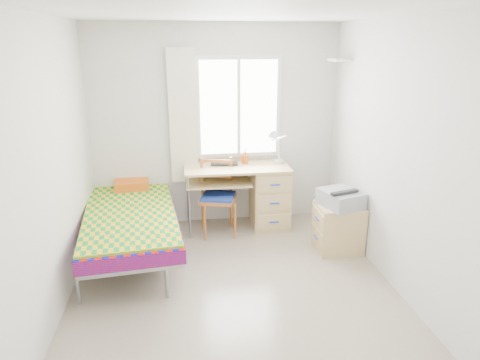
% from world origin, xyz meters
% --- Properties ---
extents(floor, '(3.50, 3.50, 0.00)m').
position_xyz_m(floor, '(0.00, 0.00, 0.00)').
color(floor, '#BCAD93').
rests_on(floor, ground).
extents(ceiling, '(3.50, 3.50, 0.00)m').
position_xyz_m(ceiling, '(0.00, 0.00, 2.60)').
color(ceiling, white).
rests_on(ceiling, wall_back).
extents(wall_back, '(3.20, 0.00, 3.20)m').
position_xyz_m(wall_back, '(0.00, 1.75, 1.30)').
color(wall_back, silver).
rests_on(wall_back, ground).
extents(wall_left, '(0.00, 3.50, 3.50)m').
position_xyz_m(wall_left, '(-1.60, 0.00, 1.30)').
color(wall_left, silver).
rests_on(wall_left, ground).
extents(wall_right, '(0.00, 3.50, 3.50)m').
position_xyz_m(wall_right, '(1.60, 0.00, 1.30)').
color(wall_right, silver).
rests_on(wall_right, ground).
extents(window, '(1.10, 0.04, 1.30)m').
position_xyz_m(window, '(0.30, 1.73, 1.55)').
color(window, white).
rests_on(window, wall_back).
extents(curtain, '(0.35, 0.05, 1.70)m').
position_xyz_m(curtain, '(-0.42, 1.68, 1.45)').
color(curtain, '#F9EBCE').
rests_on(curtain, wall_back).
extents(floating_shelf, '(0.20, 0.32, 0.03)m').
position_xyz_m(floating_shelf, '(1.49, 1.40, 2.15)').
color(floating_shelf, white).
rests_on(floating_shelf, wall_right).
extents(bed, '(1.21, 2.25, 0.94)m').
position_xyz_m(bed, '(-1.07, 0.95, 0.45)').
color(bed, gray).
rests_on(bed, floor).
extents(desk, '(1.35, 0.64, 0.84)m').
position_xyz_m(desk, '(0.60, 1.46, 0.45)').
color(desk, tan).
rests_on(desk, floor).
extents(chair, '(0.51, 0.51, 0.97)m').
position_xyz_m(chair, '(-0.02, 1.34, 0.54)').
color(chair, '#AF6B21').
rests_on(chair, floor).
extents(cabinet, '(0.53, 0.47, 0.56)m').
position_xyz_m(cabinet, '(1.33, 0.65, 0.28)').
color(cabinet, '#D9BE6F').
rests_on(cabinet, floor).
extents(printer, '(0.50, 0.55, 0.19)m').
position_xyz_m(printer, '(1.32, 0.62, 0.66)').
color(printer, '#9C9FA4').
rests_on(printer, cabinet).
extents(laptop, '(0.37, 0.26, 0.03)m').
position_xyz_m(laptop, '(0.08, 1.51, 0.85)').
color(laptop, black).
rests_on(laptop, desk).
extents(pen_cup, '(0.12, 0.12, 0.12)m').
position_xyz_m(pen_cup, '(0.36, 1.60, 0.90)').
color(pen_cup, '#D45B17').
rests_on(pen_cup, desk).
extents(task_lamp, '(0.24, 0.34, 0.46)m').
position_xyz_m(task_lamp, '(0.74, 1.43, 1.13)').
color(task_lamp, white).
rests_on(task_lamp, desk).
extents(book, '(0.20, 0.25, 0.02)m').
position_xyz_m(book, '(0.07, 1.46, 0.59)').
color(book, gray).
rests_on(book, desk).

